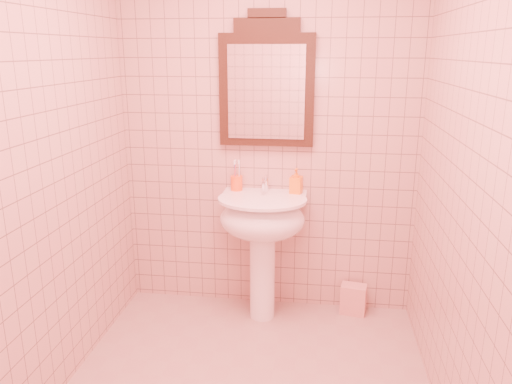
# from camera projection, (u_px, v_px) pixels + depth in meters

# --- Properties ---
(back_wall) EXTENTS (2.00, 0.02, 2.50)m
(back_wall) POSITION_uv_depth(u_px,v_px,m) (268.00, 133.00, 3.35)
(back_wall) COLOR tan
(back_wall) RESTS_ON floor
(pedestal_sink) EXTENTS (0.58, 0.58, 0.86)m
(pedestal_sink) POSITION_uv_depth(u_px,v_px,m) (262.00, 227.00, 3.29)
(pedestal_sink) COLOR white
(pedestal_sink) RESTS_ON floor
(faucet) EXTENTS (0.04, 0.16, 0.11)m
(faucet) POSITION_uv_depth(u_px,v_px,m) (265.00, 184.00, 3.35)
(faucet) COLOR white
(faucet) RESTS_ON pedestal_sink
(mirror) EXTENTS (0.62, 0.06, 0.87)m
(mirror) POSITION_uv_depth(u_px,v_px,m) (267.00, 84.00, 3.23)
(mirror) COLOR black
(mirror) RESTS_ON back_wall
(toothbrush_cup) EXTENTS (0.08, 0.08, 0.19)m
(toothbrush_cup) POSITION_uv_depth(u_px,v_px,m) (237.00, 183.00, 3.39)
(toothbrush_cup) COLOR #FF5115
(toothbrush_cup) RESTS_ON pedestal_sink
(soap_dispenser) EXTENTS (0.09, 0.09, 0.17)m
(soap_dispenser) POSITION_uv_depth(u_px,v_px,m) (296.00, 181.00, 3.32)
(soap_dispenser) COLOR orange
(soap_dispenser) RESTS_ON pedestal_sink
(towel) EXTENTS (0.19, 0.14, 0.21)m
(towel) POSITION_uv_depth(u_px,v_px,m) (353.00, 299.00, 3.49)
(towel) COLOR #CC7884
(towel) RESTS_ON floor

